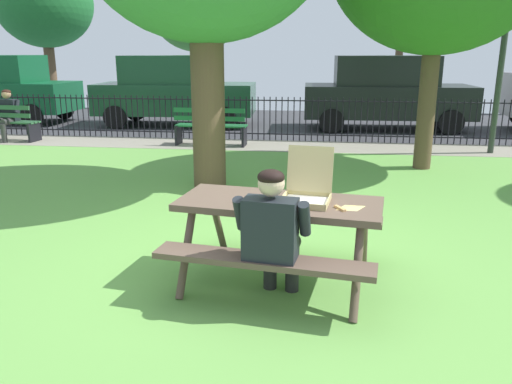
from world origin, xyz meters
The scene contains 17 objects.
ground centered at (0.00, 1.58, -0.01)m, with size 28.00×11.16×0.02m, color #66A248.
cobblestone_walkway centered at (0.00, 6.46, 0.00)m, with size 28.00×1.40×0.01m, color gray.
street_asphalt centered at (0.00, 10.32, -0.01)m, with size 28.00×6.33×0.01m, color #38383D.
picnic_table_foreground centered at (0.31, -0.47, 0.60)m, with size 1.99×1.71×0.79m.
pizza_box_open centered at (0.55, -0.42, 0.88)m, with size 0.47×0.52×0.46m.
pizza_slice_on_table centered at (0.91, -0.62, 0.78)m, with size 0.27×0.24×0.02m.
adult_at_table centered at (0.31, -0.97, 0.66)m, with size 0.63×0.63×1.19m.
iron_fence_streetside centered at (0.00, 7.16, 0.52)m, with size 20.71×0.03×1.03m.
park_bench_left centered at (-6.78, 6.32, 0.42)m, with size 1.63×0.60×0.85m.
park_bench_center centered at (-1.81, 6.32, 0.42)m, with size 1.61×0.50×0.85m.
person_on_park_bench centered at (-6.71, 6.34, 0.66)m, with size 0.62×0.61×1.19m.
lamp_post_walkway centered at (4.18, 6.21, 2.50)m, with size 0.28×0.28×4.10m.
parked_car_left centered at (-3.50, 9.37, 1.01)m, with size 4.48×2.09×1.94m.
parked_car_center centered at (2.34, 9.37, 1.01)m, with size 4.46×2.03×1.94m.
far_tree_left centered at (-10.48, 15.37, 3.87)m, with size 3.81×3.81×5.61m.
far_tree_midleft centered at (-4.28, 15.37, 3.60)m, with size 3.54×3.54×5.21m.
far_tree_center centered at (3.42, 15.37, 3.71)m, with size 2.85×2.85×5.02m.
Camera 1 is at (0.67, -4.80, 2.06)m, focal length 35.66 mm.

